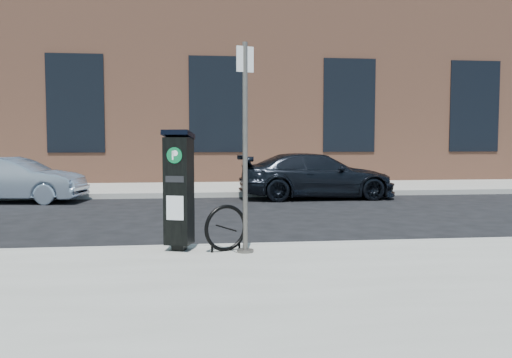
{
  "coord_description": "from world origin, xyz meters",
  "views": [
    {
      "loc": [
        -0.93,
        -7.98,
        1.7
      ],
      "look_at": [
        0.08,
        0.5,
        1.09
      ],
      "focal_mm": 38.0,
      "sensor_mm": 36.0,
      "label": 1
    }
  ],
  "objects": [
    {
      "name": "car_silver",
      "position": [
        -5.74,
        7.4,
        0.62
      ],
      "size": [
        3.88,
        1.8,
        1.23
      ],
      "primitive_type": "imported",
      "rotation": [
        0.0,
        0.0,
        1.44
      ],
      "color": "#8798AD",
      "rests_on": "ground"
    },
    {
      "name": "sidewalk_far",
      "position": [
        0.0,
        14.0,
        0.07
      ],
      "size": [
        60.0,
        12.0,
        0.15
      ],
      "primitive_type": "cube",
      "color": "gray",
      "rests_on": "ground"
    },
    {
      "name": "car_dark",
      "position": [
        2.69,
        7.4,
        0.66
      ],
      "size": [
        4.56,
        1.92,
        1.32
      ],
      "primitive_type": "imported",
      "rotation": [
        0.0,
        0.0,
        1.59
      ],
      "color": "black",
      "rests_on": "ground"
    },
    {
      "name": "bike_rack",
      "position": [
        -0.46,
        -0.49,
        0.47
      ],
      "size": [
        0.62,
        0.32,
        0.66
      ],
      "rotation": [
        0.0,
        0.0,
        0.42
      ],
      "color": "black",
      "rests_on": "sidewalk_near"
    },
    {
      "name": "ground",
      "position": [
        0.0,
        0.0,
        0.0
      ],
      "size": [
        120.0,
        120.0,
        0.0
      ],
      "primitive_type": "plane",
      "color": "black",
      "rests_on": "ground"
    },
    {
      "name": "building",
      "position": [
        -0.0,
        17.0,
        4.15
      ],
      "size": [
        28.0,
        10.05,
        8.25
      ],
      "color": "#9B6046",
      "rests_on": "ground"
    },
    {
      "name": "sign_pole",
      "position": [
        -0.2,
        -0.6,
        1.58
      ],
      "size": [
        0.24,
        0.23,
        2.87
      ],
      "rotation": [
        0.0,
        0.0,
        0.38
      ],
      "color": "#504D47",
      "rests_on": "sidewalk_near"
    },
    {
      "name": "curb_far",
      "position": [
        0.0,
        8.02,
        0.07
      ],
      "size": [
        60.0,
        0.12,
        0.16
      ],
      "primitive_type": "cube",
      "color": "#9E9B93",
      "rests_on": "ground"
    },
    {
      "name": "curb_near",
      "position": [
        0.0,
        -0.02,
        0.07
      ],
      "size": [
        60.0,
        0.12,
        0.16
      ],
      "primitive_type": "cube",
      "color": "#9E9B93",
      "rests_on": "ground"
    },
    {
      "name": "parking_kiosk",
      "position": [
        -1.11,
        -0.35,
        1.02
      ],
      "size": [
        0.48,
        0.45,
        1.7
      ],
      "rotation": [
        0.0,
        0.0,
        -0.33
      ],
      "color": "black",
      "rests_on": "sidewalk_near"
    }
  ]
}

